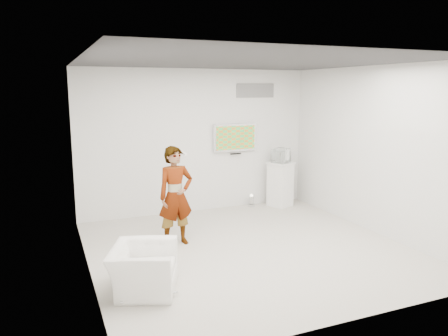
{
  "coord_description": "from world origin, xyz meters",
  "views": [
    {
      "loc": [
        -2.99,
        -6.15,
        2.59
      ],
      "look_at": [
        -0.18,
        0.6,
        1.26
      ],
      "focal_mm": 35.0,
      "sensor_mm": 36.0,
      "label": 1
    }
  ],
  "objects_px": {
    "floor_uplight": "(251,201)",
    "person": "(176,196)",
    "armchair": "(144,269)",
    "tv": "(235,138)",
    "pedestal": "(280,184)"
  },
  "relations": [
    {
      "from": "floor_uplight",
      "to": "person",
      "type": "bearing_deg",
      "value": -143.26
    },
    {
      "from": "person",
      "to": "armchair",
      "type": "distance_m",
      "value": 1.83
    },
    {
      "from": "person",
      "to": "armchair",
      "type": "xyz_separation_m",
      "value": [
        -0.89,
        -1.51,
        -0.54
      ]
    },
    {
      "from": "tv",
      "to": "armchair",
      "type": "xyz_separation_m",
      "value": [
        -2.76,
        -3.29,
        -1.25
      ]
    },
    {
      "from": "person",
      "to": "floor_uplight",
      "type": "xyz_separation_m",
      "value": [
        2.23,
        1.67,
        -0.7
      ]
    },
    {
      "from": "tv",
      "to": "person",
      "type": "distance_m",
      "value": 2.68
    },
    {
      "from": "tv",
      "to": "pedestal",
      "type": "xyz_separation_m",
      "value": [
        0.98,
        -0.31,
        -1.06
      ]
    },
    {
      "from": "tv",
      "to": "armchair",
      "type": "relative_size",
      "value": 1.09
    },
    {
      "from": "tv",
      "to": "floor_uplight",
      "type": "height_order",
      "value": "tv"
    },
    {
      "from": "tv",
      "to": "person",
      "type": "relative_size",
      "value": 0.6
    },
    {
      "from": "tv",
      "to": "person",
      "type": "bearing_deg",
      "value": -136.44
    },
    {
      "from": "tv",
      "to": "pedestal",
      "type": "bearing_deg",
      "value": -17.54
    },
    {
      "from": "person",
      "to": "pedestal",
      "type": "height_order",
      "value": "person"
    },
    {
      "from": "person",
      "to": "armchair",
      "type": "height_order",
      "value": "person"
    },
    {
      "from": "floor_uplight",
      "to": "tv",
      "type": "bearing_deg",
      "value": 162.79
    }
  ]
}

